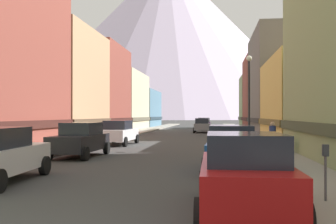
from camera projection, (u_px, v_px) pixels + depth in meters
name	position (u px, v px, depth m)	size (l,w,h in m)	color
sidewalk_left	(124.00, 135.00, 40.35)	(2.50, 100.00, 0.15)	gray
sidewalk_right	(246.00, 136.00, 38.84)	(2.50, 100.00, 0.15)	gray
storefront_left_2	(44.00, 87.00, 34.76)	(9.53, 10.33, 9.82)	tan
storefront_left_3	(93.00, 91.00, 44.81)	(7.14, 10.20, 10.16)	brown
storefront_left_4	(113.00, 102.00, 56.95)	(8.80, 13.48, 8.40)	beige
storefront_left_5	(132.00, 109.00, 71.12)	(9.23, 13.82, 6.68)	slate
storefront_right_2	(324.00, 102.00, 30.65)	(8.95, 12.15, 6.72)	#D8B259
storefront_right_3	(292.00, 85.00, 43.77)	(9.10, 13.52, 11.57)	#66605B
storefront_right_4	(267.00, 95.00, 55.98)	(6.81, 9.75, 10.46)	brown
storefront_right_5	(269.00, 103.00, 65.34)	(9.72, 8.36, 8.68)	#8C9966
car_left_1	(80.00, 139.00, 20.05)	(2.17, 4.45, 1.78)	black
car_left_2	(119.00, 132.00, 28.12)	(2.23, 4.47, 1.78)	silver
car_right_0	(244.00, 173.00, 8.46)	(2.10, 4.42, 1.78)	#9E1111
car_right_1	(231.00, 148.00, 14.96)	(2.19, 4.46, 1.78)	#19478C
car_driving_0	(202.00, 125.00, 47.62)	(2.06, 4.40, 1.78)	slate
car_driving_1	(204.00, 124.00, 55.68)	(2.06, 4.40, 1.78)	#591E72
parking_meter_near	(326.00, 164.00, 9.07)	(0.14, 0.10, 1.33)	#595960
potted_plant_0	(19.00, 145.00, 20.12)	(0.59, 0.59, 0.86)	brown
potted_plant_1	(287.00, 144.00, 20.76)	(0.63, 0.63, 0.90)	#4C4C51
pedestrian_2	(273.00, 138.00, 20.77)	(0.36, 0.36, 1.67)	navy
streetlamp_right	(249.00, 87.00, 24.81)	(0.36, 0.36, 5.86)	black
mountain_backdrop	(167.00, 38.00, 266.95)	(207.24, 207.24, 111.33)	silver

